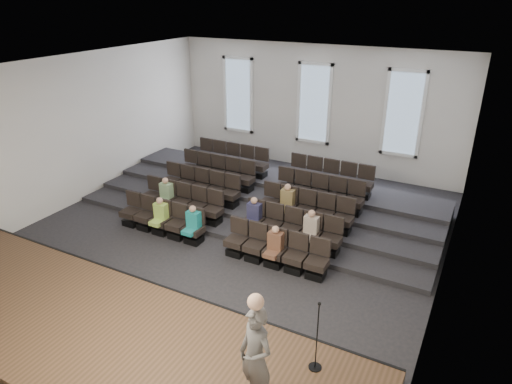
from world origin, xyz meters
TOP-DOWN VIEW (x-y plane):
  - ground at (0.00, 0.00)m, footprint 14.00×14.00m
  - ceiling at (0.00, 0.00)m, footprint 12.00×14.00m
  - wall_back at (0.00, 7.02)m, footprint 12.00×0.04m
  - wall_left at (-6.02, 0.00)m, footprint 0.04×14.00m
  - wall_right at (6.02, 0.00)m, footprint 0.04×14.00m
  - stage at (0.00, -5.10)m, footprint 11.80×3.60m
  - stage_lip at (0.00, -3.33)m, footprint 11.80×0.06m
  - risers at (0.00, 3.17)m, footprint 11.80×4.80m
  - seating_rows at (-0.00, 1.54)m, footprint 6.80×4.70m
  - windows at (0.00, 6.95)m, footprint 8.44×0.10m
  - audience at (0.19, 0.15)m, footprint 5.45×2.64m
  - speaker at (3.77, -5.17)m, footprint 0.80×0.66m
  - mic_stand at (4.40, -4.02)m, footprint 0.25×0.25m

SIDE VIEW (x-z plane):
  - ground at x=0.00m, z-range 0.00..0.00m
  - risers at x=0.00m, z-range -0.10..0.50m
  - stage at x=0.00m, z-range 0.00..0.50m
  - stage_lip at x=0.00m, z-range -0.01..0.51m
  - seating_rows at x=0.00m, z-range -0.15..1.52m
  - audience at x=0.19m, z-range 0.24..1.34m
  - mic_stand at x=4.40m, z-range 0.20..1.68m
  - speaker at x=3.77m, z-range 0.50..2.37m
  - wall_back at x=0.00m, z-range 0.00..5.00m
  - wall_left at x=-6.02m, z-range 0.00..5.00m
  - wall_right at x=6.02m, z-range 0.00..5.00m
  - windows at x=0.00m, z-range 1.08..4.32m
  - ceiling at x=0.00m, z-range 5.00..5.02m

